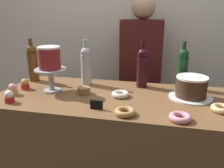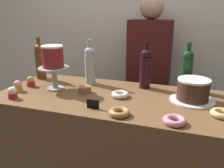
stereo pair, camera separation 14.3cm
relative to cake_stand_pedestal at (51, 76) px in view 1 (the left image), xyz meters
The scene contains 20 objects.
back_wall 1.03m from the cake_stand_pedestal, 65.38° to the left, with size 6.00×0.05×2.60m.
display_counter 0.71m from the cake_stand_pedestal, ahead, with size 1.49×0.66×0.95m.
cake_stand_pedestal is the anchor object (origin of this frame).
white_layer_cake 0.12m from the cake_stand_pedestal, ahead, with size 0.14×0.14×0.15m.
silver_serving_platter 0.91m from the cake_stand_pedestal, ahead, with size 0.26×0.26×0.01m.
chocolate_round_cake 0.90m from the cake_stand_pedestal, ahead, with size 0.19×0.19×0.13m.
wine_bottle_amber 0.32m from the cake_stand_pedestal, 141.28° to the left, with size 0.08×0.08×0.33m.
wine_bottle_green 0.90m from the cake_stand_pedestal, 17.78° to the left, with size 0.08×0.08×0.33m.
wine_bottle_dark_red 0.63m from the cake_stand_pedestal, 21.52° to the left, with size 0.08×0.08×0.33m.
wine_bottle_clear 0.27m from the cake_stand_pedestal, 47.14° to the left, with size 0.08×0.08×0.33m.
cupcake_caramel 0.21m from the cake_stand_pedestal, behind, with size 0.06×0.06×0.07m.
cupcake_vanilla 0.29m from the cake_stand_pedestal, 123.42° to the right, with size 0.06×0.06×0.07m.
cupcake_strawberry 0.25m from the cake_stand_pedestal, 152.61° to the right, with size 0.06×0.06×0.07m.
donut_sugar 0.48m from the cake_stand_pedestal, ahead, with size 0.11×0.11×0.03m.
donut_maple 0.60m from the cake_stand_pedestal, 24.93° to the right, with size 0.11×0.11×0.03m.
donut_pink 0.86m from the cake_stand_pedestal, 17.31° to the right, with size 0.11×0.11×0.03m.
donut_glazed 1.05m from the cake_stand_pedestal, ahead, with size 0.11×0.11×0.03m.
cookie_stack 0.24m from the cake_stand_pedestal, ahead, with size 0.08×0.08×0.04m.
price_sign_chalkboard 0.44m from the cake_stand_pedestal, 29.78° to the right, with size 0.07×0.01×0.05m.
barista_figure 0.89m from the cake_stand_pedestal, 51.53° to the left, with size 0.36×0.22×1.60m.
Camera 1 is at (0.30, -1.33, 1.48)m, focal length 36.63 mm.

